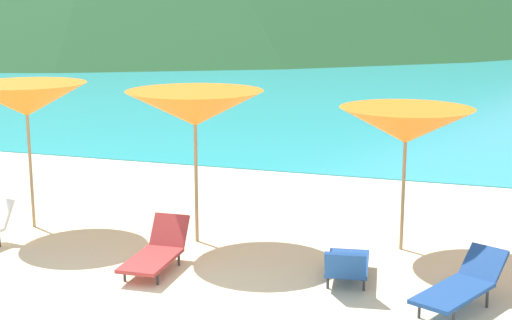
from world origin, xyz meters
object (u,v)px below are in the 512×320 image
at_px(umbrella_3, 195,108).
at_px(lounge_chair_2, 462,285).
at_px(lounge_chair_6, 347,264).
at_px(lounge_chair_1, 157,251).
at_px(umbrella_2, 26,100).
at_px(umbrella_4, 406,126).

bearing_deg(umbrella_3, lounge_chair_2, -19.40).
distance_m(umbrella_3, lounge_chair_6, 3.30).
bearing_deg(lounge_chair_2, lounge_chair_1, -156.49).
distance_m(lounge_chair_2, lounge_chair_6, 1.53).
bearing_deg(lounge_chair_1, umbrella_3, 85.30).
height_order(umbrella_2, umbrella_4, umbrella_2).
relative_size(lounge_chair_1, lounge_chair_2, 0.86).
bearing_deg(lounge_chair_1, lounge_chair_2, -3.57).
relative_size(lounge_chair_1, lounge_chair_6, 1.01).
distance_m(umbrella_4, lounge_chair_2, 2.74).
relative_size(umbrella_2, lounge_chair_1, 1.70).
height_order(umbrella_2, lounge_chair_1, umbrella_2).
bearing_deg(lounge_chair_2, lounge_chair_6, -170.45).
distance_m(umbrella_3, umbrella_4, 3.12).
distance_m(umbrella_4, lounge_chair_1, 4.00).
xyz_separation_m(lounge_chair_2, lounge_chair_6, (-1.48, 0.41, -0.05)).
height_order(umbrella_4, lounge_chair_1, umbrella_4).
height_order(umbrella_2, lounge_chair_6, umbrella_2).
xyz_separation_m(umbrella_2, lounge_chair_2, (6.88, -1.29, -1.81)).
relative_size(umbrella_3, lounge_chair_6, 1.70).
bearing_deg(lounge_chair_6, lounge_chair_1, -1.44).
bearing_deg(umbrella_3, lounge_chair_6, -21.64).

